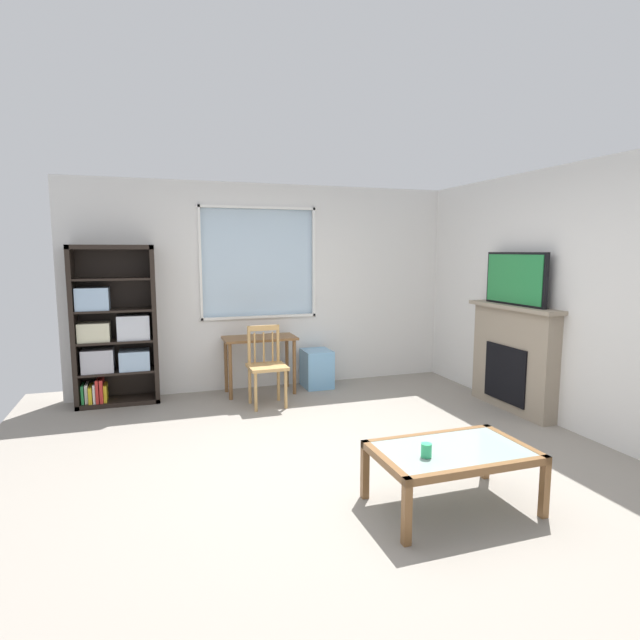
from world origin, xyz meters
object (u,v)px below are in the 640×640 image
wooden_chair (266,365)px  bookshelf (113,332)px  desk_under_window (260,347)px  tv (515,279)px  sippy_cup (426,450)px  plastic_drawer_unit (317,368)px  coffee_table (452,456)px  fireplace (513,358)px

wooden_chair → bookshelf: bearing=159.0°
desk_under_window → tv: (2.48, -1.53, 0.86)m
sippy_cup → plastic_drawer_unit: bearing=84.1°
coffee_table → bookshelf: bearing=124.8°
wooden_chair → fireplace: 2.73m
plastic_drawer_unit → fireplace: (1.74, -1.58, 0.34)m
wooden_chair → sippy_cup: size_ratio=10.00×
tv → coffee_table: bearing=-137.3°
bookshelf → sippy_cup: bearing=-58.7°
wooden_chair → coffee_table: (0.68, -2.70, -0.10)m
plastic_drawer_unit → tv: tv is taller
plastic_drawer_unit → fireplace: bearing=-42.1°
desk_under_window → plastic_drawer_unit: size_ratio=1.82×
wooden_chair → coffee_table: bearing=-75.9°
desk_under_window → coffee_table: (0.65, -3.22, -0.22)m
bookshelf → tv: 4.50m
fireplace → coffee_table: fireplace is taller
desk_under_window → fireplace: size_ratio=0.68×
bookshelf → wooden_chair: 1.79m
tv → bookshelf: bearing=158.4°
bookshelf → wooden_chair: bearing=-21.0°
tv → sippy_cup: (-2.07, -1.76, -0.98)m
sippy_cup → fireplace: bearing=40.1°
sippy_cup → wooden_chair: bearing=98.9°
fireplace → coffee_table: bearing=-137.6°
bookshelf → plastic_drawer_unit: (2.42, -0.06, -0.59)m
bookshelf → tv: (4.14, -1.64, 0.61)m
fireplace → tv: tv is taller
bookshelf → desk_under_window: (1.66, -0.11, -0.25)m
plastic_drawer_unit → sippy_cup: bearing=-95.9°
wooden_chair → sippy_cup: (0.44, -2.77, 0.00)m
plastic_drawer_unit → bookshelf: bearing=178.5°
desk_under_window → plastic_drawer_unit: (0.75, 0.05, -0.34)m
desk_under_window → wooden_chair: 0.53m
desk_under_window → coffee_table: size_ratio=0.83×
desk_under_window → tv: tv is taller
desk_under_window → fireplace: fireplace is taller
desk_under_window → sippy_cup: 3.31m
desk_under_window → wooden_chair: bearing=-93.5°
desk_under_window → wooden_chair: size_ratio=0.98×
wooden_chair → plastic_drawer_unit: bearing=35.8°
fireplace → plastic_drawer_unit: bearing=137.9°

